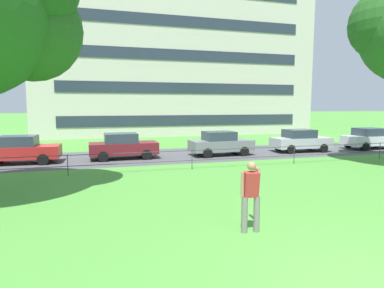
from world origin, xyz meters
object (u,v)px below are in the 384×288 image
at_px(car_silver_far_right, 300,140).
at_px(apartment_building_background, 170,49).
at_px(car_red_far_left, 20,150).
at_px(car_white_left, 370,138).
at_px(person_thrower, 251,194).
at_px(car_maroon_right, 123,146).
at_px(car_grey_center, 221,143).

xyz_separation_m(car_silver_far_right, apartment_building_background, (-4.65, 20.91, 9.32)).
bearing_deg(car_red_far_left, car_white_left, -0.63).
bearing_deg(apartment_building_background, person_thrower, -98.84).
bearing_deg(person_thrower, apartment_building_background, 81.16).
bearing_deg(car_silver_far_right, car_white_left, -1.22).
xyz_separation_m(car_silver_far_right, car_white_left, (5.82, -0.12, 0.00)).
height_order(car_maroon_right, car_grey_center, same).
xyz_separation_m(car_maroon_right, car_silver_far_right, (12.04, -0.26, 0.00)).
bearing_deg(person_thrower, car_silver_far_right, 51.47).
bearing_deg(car_red_far_left, car_grey_center, -0.84).
xyz_separation_m(car_maroon_right, car_white_left, (17.86, -0.38, 0.00)).
relative_size(car_maroon_right, apartment_building_background, 0.13).
relative_size(car_silver_far_right, apartment_building_background, 0.13).
distance_m(car_grey_center, apartment_building_background, 22.96).
xyz_separation_m(car_maroon_right, apartment_building_background, (7.39, 20.65, 9.32)).
height_order(person_thrower, car_grey_center, person_thrower).
bearing_deg(apartment_building_background, car_white_left, -63.54).
xyz_separation_m(car_maroon_right, car_grey_center, (6.13, -0.30, 0.00)).
bearing_deg(car_maroon_right, car_silver_far_right, -1.23).
relative_size(car_silver_far_right, car_white_left, 1.01).
bearing_deg(car_red_far_left, person_thrower, -58.05).
xyz_separation_m(car_red_far_left, car_maroon_right, (5.54, 0.13, 0.00)).
bearing_deg(apartment_building_background, car_red_far_left, -121.90).
bearing_deg(car_maroon_right, apartment_building_background, 70.30).
distance_m(person_thrower, car_grey_center, 12.89).
relative_size(person_thrower, car_maroon_right, 0.45).
xyz_separation_m(person_thrower, car_maroon_right, (-2.23, 12.58, -0.20)).
height_order(car_grey_center, apartment_building_background, apartment_building_background).
distance_m(person_thrower, car_white_left, 19.83).
xyz_separation_m(car_red_far_left, car_silver_far_right, (17.58, -0.13, 0.00)).
bearing_deg(car_red_far_left, apartment_building_background, 58.10).
distance_m(car_silver_far_right, apartment_building_background, 23.36).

